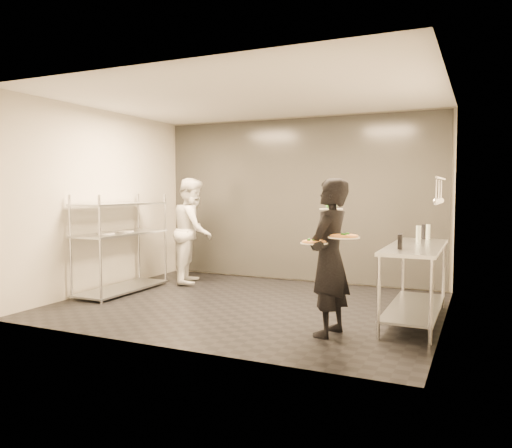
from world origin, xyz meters
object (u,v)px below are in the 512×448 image
at_px(bottle_green, 418,234).
at_px(waiter, 329,257).
at_px(pizza_plate_far, 344,236).
at_px(bottle_clear, 428,232).
at_px(bottle_dark, 424,232).
at_px(prep_counter, 415,270).
at_px(chef, 193,231).
at_px(salad_plate, 331,207).
at_px(pass_rack, 121,242).
at_px(pizza_plate_near, 314,242).
at_px(pos_monitor, 400,241).

bearing_deg(bottle_green, waiter, -123.74).
height_order(pizza_plate_far, bottle_clear, pizza_plate_far).
bearing_deg(pizza_plate_far, bottle_dark, 72.94).
bearing_deg(bottle_dark, prep_counter, -90.45).
relative_size(chef, bottle_green, 8.23).
relative_size(salad_plate, bottle_clear, 1.35).
xyz_separation_m(pass_rack, waiter, (3.55, -0.91, 0.08)).
relative_size(pizza_plate_near, salad_plate, 1.07).
height_order(pizza_plate_far, salad_plate, salad_plate).
relative_size(prep_counter, bottle_green, 8.41).
distance_m(pos_monitor, bottle_clear, 1.21).
distance_m(pizza_plate_far, bottle_green, 1.47).
xyz_separation_m(bottle_green, bottle_clear, (0.06, 0.54, -0.01)).
bearing_deg(prep_counter, bottle_clear, 85.97).
bearing_deg(pos_monitor, pizza_plate_near, -142.08).
bearing_deg(pizza_plate_far, salad_plate, 119.11).
bearing_deg(chef, salad_plate, -142.26).
bearing_deg(pizza_plate_far, bottle_green, 66.95).
relative_size(pizza_plate_near, pos_monitor, 1.28).
bearing_deg(pizza_plate_near, bottle_dark, 65.14).
relative_size(chef, bottle_clear, 8.92).
relative_size(bottle_green, bottle_clear, 1.08).
xyz_separation_m(pizza_plate_far, bottle_dark, (0.58, 1.89, -0.08)).
bearing_deg(bottle_clear, salad_plate, -123.28).
distance_m(pass_rack, waiter, 3.67).
relative_size(prep_counter, chef, 1.02).
relative_size(pos_monitor, bottle_clear, 1.13).
height_order(chef, pizza_plate_near, chef).
xyz_separation_m(salad_plate, bottle_clear, (0.91, 1.39, -0.35)).
relative_size(prep_counter, waiter, 1.06).
bearing_deg(bottle_clear, prep_counter, -94.03).
height_order(pizza_plate_near, bottle_dark, bottle_dark).
bearing_deg(bottle_clear, pizza_plate_near, -116.07).
distance_m(chef, bottle_dark, 3.75).
xyz_separation_m(pizza_plate_near, salad_plate, (0.03, 0.53, 0.35)).
bearing_deg(salad_plate, bottle_dark, 58.19).
xyz_separation_m(prep_counter, bottle_green, (-0.00, 0.26, 0.40)).
distance_m(prep_counter, bottle_dark, 0.89).
distance_m(pass_rack, pos_monitor, 4.23).
bearing_deg(pass_rack, chef, 61.33).
relative_size(pass_rack, bottle_green, 7.48).
distance_m(prep_counter, bottle_green, 0.48).
relative_size(pos_monitor, bottle_green, 1.04).
xyz_separation_m(pos_monitor, bottle_green, (0.12, 0.65, 0.03)).
bearing_deg(pos_monitor, pizza_plate_far, -128.68).
bearing_deg(pizza_plate_far, waiter, 138.26).
distance_m(salad_plate, pos_monitor, 0.85).
distance_m(pass_rack, bottle_dark, 4.42).
xyz_separation_m(pos_monitor, bottle_dark, (0.13, 1.19, 0.02)).
xyz_separation_m(pass_rack, bottle_green, (4.33, 0.26, 0.26)).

